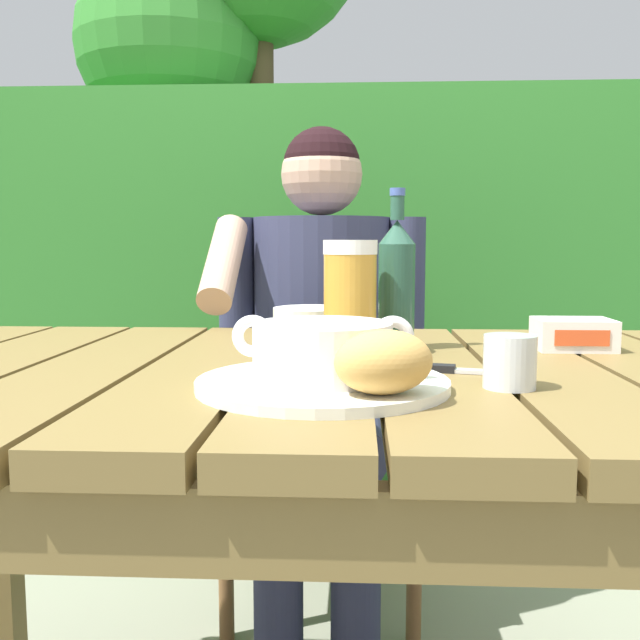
{
  "coord_description": "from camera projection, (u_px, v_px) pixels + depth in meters",
  "views": [
    {
      "loc": [
        0.06,
        -0.97,
        0.94
      ],
      "look_at": [
        0.01,
        -0.06,
        0.84
      ],
      "focal_mm": 39.61,
      "sensor_mm": 36.0,
      "label": 1
    }
  ],
  "objects": [
    {
      "name": "dining_table",
      "position": [
        316.0,
        432.0,
        1.0
      ],
      "size": [
        1.42,
        0.83,
        0.77
      ],
      "color": "brown",
      "rests_on": "ground_plane"
    },
    {
      "name": "hedge_backdrop",
      "position": [
        338.0,
        242.0,
        2.47
      ],
      "size": [
        3.74,
        0.83,
        2.4
      ],
      "color": "#2F762A",
      "rests_on": "ground_plane"
    },
    {
      "name": "chair_near_diner",
      "position": [
        325.0,
        416.0,
        1.86
      ],
      "size": [
        0.48,
        0.43,
        0.95
      ],
      "color": "brown",
      "rests_on": "ground_plane"
    },
    {
      "name": "person_eating",
      "position": [
        319.0,
        341.0,
        1.64
      ],
      "size": [
        0.48,
        0.47,
        1.21
      ],
      "color": "#323553",
      "rests_on": "ground_plane"
    },
    {
      "name": "serving_plate",
      "position": [
        322.0,
        384.0,
        0.83
      ],
      "size": [
        0.3,
        0.3,
        0.01
      ],
      "color": "white",
      "rests_on": "dining_table"
    },
    {
      "name": "soup_bowl",
      "position": [
        322.0,
        349.0,
        0.82
      ],
      "size": [
        0.21,
        0.16,
        0.07
      ],
      "color": "white",
      "rests_on": "serving_plate"
    },
    {
      "name": "bread_roll",
      "position": [
        384.0,
        362.0,
        0.74
      ],
      "size": [
        0.13,
        0.12,
        0.07
      ],
      "color": "tan",
      "rests_on": "serving_plate"
    },
    {
      "name": "beer_glass",
      "position": [
        350.0,
        298.0,
        1.06
      ],
      "size": [
        0.08,
        0.08,
        0.17
      ],
      "color": "gold",
      "rests_on": "dining_table"
    },
    {
      "name": "beer_bottle",
      "position": [
        396.0,
        282.0,
        1.12
      ],
      "size": [
        0.06,
        0.06,
        0.26
      ],
      "color": "#27503D",
      "rests_on": "dining_table"
    },
    {
      "name": "water_glass_small",
      "position": [
        510.0,
        362.0,
        0.83
      ],
      "size": [
        0.06,
        0.06,
        0.06
      ],
      "color": "silver",
      "rests_on": "dining_table"
    },
    {
      "name": "butter_tub",
      "position": [
        573.0,
        334.0,
        1.12
      ],
      "size": [
        0.12,
        0.09,
        0.05
      ],
      "color": "white",
      "rests_on": "dining_table"
    },
    {
      "name": "table_knife",
      "position": [
        453.0,
        370.0,
        0.93
      ],
      "size": [
        0.15,
        0.05,
        0.01
      ],
      "color": "silver",
      "rests_on": "dining_table"
    },
    {
      "name": "diner_bowl",
      "position": [
        311.0,
        321.0,
        1.3
      ],
      "size": [
        0.14,
        0.14,
        0.05
      ],
      "color": "white",
      "rests_on": "dining_table"
    }
  ]
}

